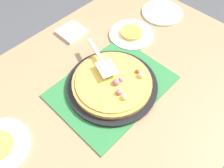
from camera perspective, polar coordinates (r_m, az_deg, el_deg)
ground_plane at (r=1.63m, az=0.00°, el=-15.87°), size 8.00×8.00×0.00m
dining_table at (r=1.05m, az=0.00°, el=-4.09°), size 1.40×1.00×0.75m
placemat at (r=0.96m, az=0.00°, el=-0.59°), size 0.48×0.36×0.01m
pizza_pan at (r=0.95m, az=0.00°, el=-0.25°), size 0.38×0.38×0.01m
pizza at (r=0.93m, az=0.11°, el=0.44°), size 0.33×0.33×0.05m
plate_near_left at (r=1.17m, az=4.84°, el=12.31°), size 0.22×0.22×0.01m
plate_side at (r=1.33m, az=12.47°, el=17.13°), size 0.22×0.22×0.01m
served_slice_left at (r=1.16m, az=4.89°, el=12.78°), size 0.11×0.11×0.02m
pizza_server at (r=0.96m, az=-2.56°, el=6.04°), size 0.12×0.23×0.01m
napkin_stack at (r=1.19m, az=-10.12°, el=12.80°), size 0.12×0.12×0.02m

